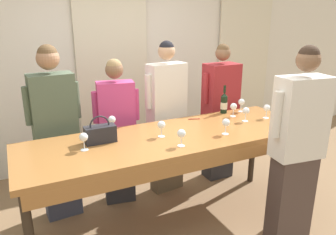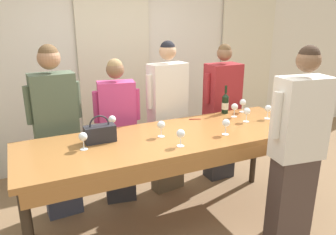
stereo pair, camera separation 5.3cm
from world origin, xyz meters
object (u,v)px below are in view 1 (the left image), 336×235
at_px(wine_glass_center_right, 161,125).
at_px(wine_glass_near_host, 246,111).
at_px(wine_glass_back_left, 267,108).
at_px(wine_glass_center_mid, 226,123).
at_px(host_pouring, 296,151).
at_px(guest_olive_jacket, 56,133).
at_px(guest_pink_top, 117,132).
at_px(wine_glass_center_left, 84,138).
at_px(wine_glass_back_right, 241,102).
at_px(wine_glass_front_left, 234,107).
at_px(handbag, 100,133).
at_px(tasting_bar, 173,145).
at_px(guest_striped_shirt, 220,113).
at_px(wine_glass_front_mid, 181,134).
at_px(guest_cream_sweater, 167,117).
at_px(wine_bottle, 224,103).
at_px(wine_glass_back_mid, 112,120).
at_px(wine_glass_front_right, 292,115).

xyz_separation_m(wine_glass_center_right, wine_glass_near_host, (0.99, 0.02, -0.00)).
distance_m(wine_glass_center_right, wine_glass_back_left, 1.26).
bearing_deg(wine_glass_center_mid, host_pouring, -53.97).
xyz_separation_m(wine_glass_near_host, guest_olive_jacket, (-1.84, 0.65, -0.15)).
distance_m(wine_glass_center_mid, guest_pink_top, 1.21).
relative_size(wine_glass_center_left, wine_glass_back_right, 1.00).
bearing_deg(wine_glass_front_left, handbag, -176.37).
relative_size(tasting_bar, handbag, 10.28).
bearing_deg(wine_glass_center_right, wine_glass_center_mid, -19.94).
bearing_deg(guest_striped_shirt, wine_glass_center_right, -149.19).
relative_size(wine_glass_center_left, wine_glass_center_right, 1.00).
xyz_separation_m(wine_glass_front_mid, guest_olive_jacket, (-0.91, 0.95, -0.15)).
relative_size(handbag, guest_cream_sweater, 0.15).
height_order(wine_bottle, wine_glass_back_right, wine_bottle).
relative_size(wine_glass_center_left, wine_glass_back_mid, 1.00).
relative_size(wine_glass_front_right, wine_glass_back_mid, 1.00).
bearing_deg(wine_glass_near_host, wine_glass_center_mid, -151.63).
bearing_deg(wine_glass_near_host, guest_olive_jacket, 160.40).
bearing_deg(wine_glass_back_mid, guest_pink_top, 65.53).
height_order(wine_glass_front_right, wine_glass_back_right, same).
xyz_separation_m(wine_glass_front_right, guest_cream_sweater, (-0.95, 0.96, -0.17)).
height_order(wine_glass_center_mid, wine_glass_back_left, same).
distance_m(wine_glass_front_left, wine_glass_center_mid, 0.58).
distance_m(guest_cream_sweater, guest_striped_shirt, 0.75).
bearing_deg(guest_cream_sweater, wine_glass_front_left, -37.92).
distance_m(wine_glass_center_left, wine_glass_back_right, 1.91).
bearing_deg(wine_glass_back_right, wine_glass_back_left, -74.48).
xyz_separation_m(tasting_bar, wine_glass_back_left, (1.16, 0.05, 0.20)).
bearing_deg(wine_glass_back_right, wine_glass_near_host, -120.82).
bearing_deg(wine_glass_back_mid, guest_cream_sweater, 23.27).
xyz_separation_m(wine_glass_back_right, guest_pink_top, (-1.39, 0.35, -0.25)).
relative_size(wine_glass_back_right, host_pouring, 0.08).
height_order(wine_glass_front_left, guest_cream_sweater, guest_cream_sweater).
relative_size(wine_glass_center_right, wine_glass_near_host, 1.00).
distance_m(wine_glass_front_left, wine_glass_back_left, 0.35).
xyz_separation_m(wine_glass_front_mid, wine_glass_center_right, (-0.06, 0.28, 0.00)).
bearing_deg(wine_glass_back_left, wine_glass_back_mid, 167.88).
bearing_deg(wine_glass_center_right, guest_olive_jacket, 141.53).
height_order(wine_glass_front_mid, wine_glass_center_right, same).
distance_m(wine_bottle, wine_glass_near_host, 0.36).
relative_size(wine_glass_back_left, guest_pink_top, 0.09).
height_order(tasting_bar, wine_glass_back_right, wine_glass_back_right).
relative_size(tasting_bar, guest_olive_jacket, 1.55).
bearing_deg(guest_pink_top, wine_bottle, -14.28).
xyz_separation_m(wine_bottle, guest_cream_sweater, (-0.58, 0.30, -0.17)).
height_order(wine_glass_center_right, guest_cream_sweater, guest_cream_sweater).
bearing_deg(guest_cream_sweater, wine_glass_back_mid, -156.73).
bearing_deg(wine_glass_back_left, wine_glass_back_right, 105.52).
bearing_deg(wine_glass_front_mid, tasting_bar, 78.72).
distance_m(wine_glass_front_right, guest_striped_shirt, 1.00).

